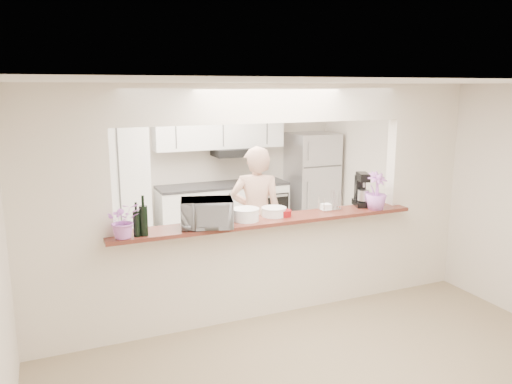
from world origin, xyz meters
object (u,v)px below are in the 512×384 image
refrigerator (312,183)px  stand_mixer (362,191)px  toaster_oven (207,213)px  person (256,217)px

refrigerator → stand_mixer: bearing=-107.1°
toaster_oven → person: (0.92, 0.90, -0.35)m
toaster_oven → stand_mixer: size_ratio=1.29×
stand_mixer → toaster_oven: bearing=-175.2°
toaster_oven → stand_mixer: (1.95, 0.16, 0.04)m
refrigerator → person: (-1.83, -1.85, 0.03)m
refrigerator → person: 2.60m
toaster_oven → stand_mixer: stand_mixer is taller
toaster_oven → person: size_ratio=0.29×
stand_mixer → person: person is taller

